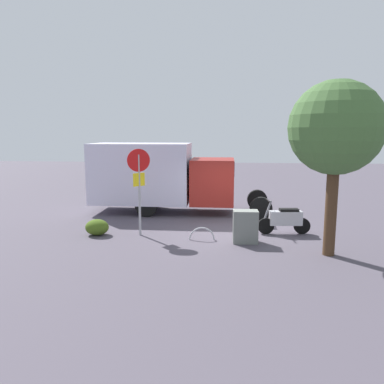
% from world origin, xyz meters
% --- Properties ---
extents(ground_plane, '(60.00, 60.00, 0.00)m').
position_xyz_m(ground_plane, '(0.00, 0.00, 0.00)').
color(ground_plane, '#4E4753').
extents(box_truck_near, '(7.65, 2.23, 3.00)m').
position_xyz_m(box_truck_near, '(2.91, -2.99, 1.64)').
color(box_truck_near, black).
rests_on(box_truck_near, ground).
extents(motorcycle, '(1.81, 0.55, 1.20)m').
position_xyz_m(motorcycle, '(-1.87, 0.15, 0.52)').
color(motorcycle, black).
rests_on(motorcycle, ground).
extents(stop_sign, '(0.71, 0.33, 2.93)m').
position_xyz_m(stop_sign, '(3.07, 0.73, 1.95)').
color(stop_sign, '#9E9EA3').
rests_on(stop_sign, ground).
extents(street_tree, '(2.58, 2.58, 4.89)m').
position_xyz_m(street_tree, '(-2.77, 2.29, 3.56)').
color(street_tree, '#47301E').
rests_on(street_tree, ground).
extents(utility_cabinet, '(0.79, 0.51, 1.04)m').
position_xyz_m(utility_cabinet, '(-0.46, 1.29, 0.52)').
color(utility_cabinet, slate).
rests_on(utility_cabinet, ground).
extents(bike_rack_hoop, '(0.85, 0.12, 0.85)m').
position_xyz_m(bike_rack_hoop, '(0.94, 1.11, 0.00)').
color(bike_rack_hoop, '#B7B7BC').
rests_on(bike_rack_hoop, ground).
extents(shrub_near_sign, '(0.80, 0.65, 0.54)m').
position_xyz_m(shrub_near_sign, '(4.53, 0.85, 0.27)').
color(shrub_near_sign, '#435C1A').
rests_on(shrub_near_sign, ground).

